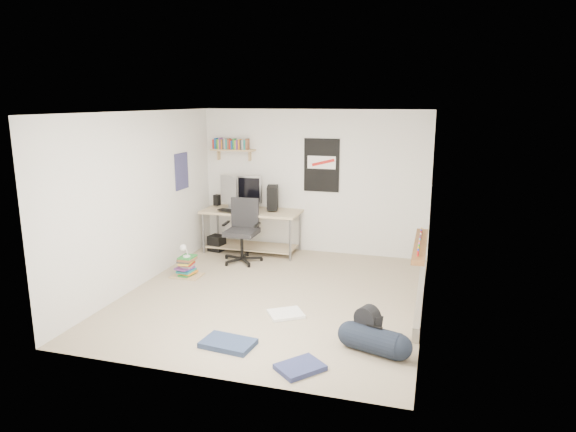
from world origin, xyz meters
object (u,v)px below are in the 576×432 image
(office_chair, at_px, (242,233))
(duffel_bag, at_px, (374,341))
(backpack, at_px, (367,330))
(desk, at_px, (252,232))
(book_stack, at_px, (187,267))

(office_chair, bearing_deg, duffel_bag, -50.57)
(backpack, relative_size, duffel_bag, 0.63)
(desk, distance_m, backpack, 3.94)
(desk, bearing_deg, duffel_bag, -49.75)
(duffel_bag, bearing_deg, desk, 146.81)
(office_chair, distance_m, book_stack, 1.12)
(backpack, bearing_deg, book_stack, 175.37)
(desk, xyz_separation_m, backpack, (2.46, -3.07, -0.16))
(duffel_bag, bearing_deg, book_stack, 169.53)
(office_chair, relative_size, book_stack, 2.21)
(backpack, bearing_deg, duffel_bag, -27.74)
(desk, xyz_separation_m, office_chair, (0.04, -0.60, 0.12))
(desk, bearing_deg, book_stack, -107.28)
(duffel_bag, distance_m, book_stack, 3.49)
(duffel_bag, bearing_deg, backpack, 147.36)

